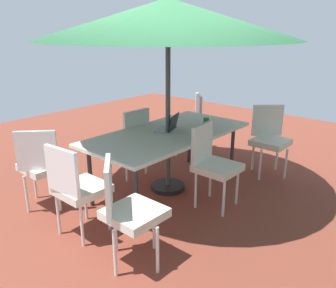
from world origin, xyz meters
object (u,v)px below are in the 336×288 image
at_px(chair_north, 213,162).
at_px(chair_northeast, 127,208).
at_px(chair_northwest, 270,137).
at_px(chair_southeast, 42,163).
at_px(cup, 206,121).
at_px(chair_southwest, 189,120).
at_px(dining_table, 168,136).
at_px(chair_east, 76,185).
at_px(chair_south, 130,139).
at_px(laptop, 168,127).
at_px(patio_umbrella, 168,20).

height_order(chair_north, chair_northeast, same).
bearing_deg(chair_northwest, chair_southeast, -163.19).
height_order(chair_north, cup, chair_north).
distance_m(chair_southeast, cup, 2.15).
bearing_deg(cup, chair_southeast, -25.39).
xyz_separation_m(chair_southwest, chair_northeast, (2.70, 1.42, 0.00)).
xyz_separation_m(dining_table, chair_northeast, (1.38, 0.73, -0.18)).
bearing_deg(chair_northwest, chair_east, -148.16).
bearing_deg(cup, chair_north, 41.64).
xyz_separation_m(chair_southeast, chair_south, (-1.30, 0.08, 0.00)).
bearing_deg(chair_northeast, chair_southwest, -20.52).
distance_m(chair_southeast, chair_southwest, 2.64).
xyz_separation_m(chair_southeast, chair_northeast, (0.07, 1.50, 0.00)).
relative_size(dining_table, laptop, 5.59).
height_order(patio_umbrella, chair_southwest, patio_umbrella).
distance_m(chair_northeast, cup, 2.10).
bearing_deg(chair_southeast, chair_northeast, 130.96).
xyz_separation_m(chair_northwest, laptop, (1.29, -0.78, 0.27)).
bearing_deg(dining_table, chair_southeast, -30.33).
distance_m(patio_umbrella, chair_northwest, 2.19).
bearing_deg(cup, chair_northeast, 16.45).
distance_m(chair_northeast, laptop, 1.66).
xyz_separation_m(dining_table, chair_south, (0.01, -0.69, -0.18)).
relative_size(chair_southeast, chair_north, 1.00).
bearing_deg(chair_north, chair_northeast, 175.90).
bearing_deg(dining_table, chair_southwest, -152.75).
relative_size(patio_umbrella, chair_northwest, 3.09).
height_order(chair_northwest, laptop, laptop).
distance_m(dining_table, chair_southeast, 1.53).
xyz_separation_m(chair_southeast, cup, (-1.93, 0.91, 0.27)).
xyz_separation_m(dining_table, laptop, (-0.06, -0.05, 0.10)).
bearing_deg(laptop, chair_east, -19.83).
bearing_deg(dining_table, chair_northwest, 151.55).
xyz_separation_m(chair_southwest, laptop, (1.27, 0.64, 0.27)).
xyz_separation_m(chair_southeast, chair_southwest, (-2.64, 0.08, 0.00)).
height_order(chair_southwest, chair_east, same).
bearing_deg(chair_south, dining_table, 93.58).
bearing_deg(chair_north, chair_southwest, 39.57).
height_order(chair_northwest, cup, chair_northwest).
bearing_deg(chair_northwest, cup, -172.25).
relative_size(chair_southwest, laptop, 2.51).
xyz_separation_m(chair_east, chair_northeast, (-0.03, 0.71, 0.00)).
relative_size(chair_south, cup, 10.50).
relative_size(patio_umbrella, cup, 32.41).
bearing_deg(chair_south, laptop, 99.07).
bearing_deg(chair_southeast, patio_umbrella, -166.88).
bearing_deg(patio_umbrella, chair_northwest, 151.55).
bearing_deg(cup, chair_east, -3.38).
xyz_separation_m(patio_umbrella, chair_south, (0.01, -0.69, -1.56)).
bearing_deg(chair_northeast, chair_southeast, 39.33).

